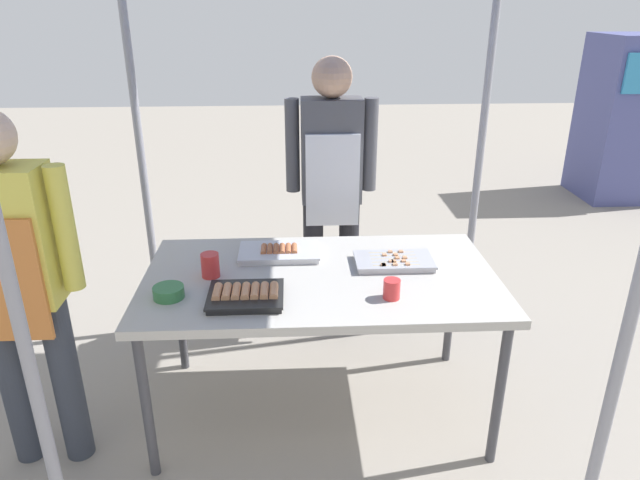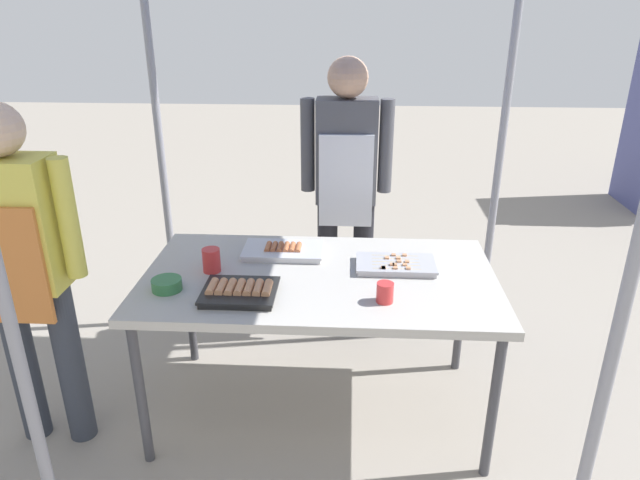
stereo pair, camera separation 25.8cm
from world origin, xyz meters
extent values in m
plane|color=gray|center=(0.00, 0.00, 0.00)|extent=(18.00, 18.00, 0.00)
cube|color=#B7B2A8|center=(0.00, 0.00, 0.73)|extent=(1.60, 0.90, 0.04)
cylinder|color=#3F3F44|center=(-0.74, -0.39, 0.35)|extent=(0.04, 0.04, 0.71)
cylinder|color=#3F3F44|center=(0.74, -0.39, 0.35)|extent=(0.04, 0.04, 0.71)
cylinder|color=#3F3F44|center=(-0.74, 0.39, 0.35)|extent=(0.04, 0.04, 0.71)
cylinder|color=#3F3F44|center=(0.74, 0.39, 0.35)|extent=(0.04, 0.04, 0.71)
cylinder|color=gray|center=(-0.95, -0.80, 1.08)|extent=(0.04, 0.04, 2.17)
cylinder|color=gray|center=(0.95, -0.80, 1.08)|extent=(0.04, 0.04, 2.17)
cylinder|color=gray|center=(-0.95, 0.80, 1.08)|extent=(0.04, 0.04, 2.17)
cylinder|color=gray|center=(0.95, 0.80, 1.08)|extent=(0.04, 0.04, 2.17)
cube|color=black|center=(-0.32, -0.22, 0.76)|extent=(0.30, 0.25, 0.02)
cube|color=black|center=(-0.32, -0.22, 0.78)|extent=(0.31, 0.26, 0.01)
cylinder|color=tan|center=(-0.44, -0.22, 0.79)|extent=(0.04, 0.12, 0.04)
cylinder|color=tan|center=(-0.40, -0.22, 0.79)|extent=(0.04, 0.12, 0.04)
cylinder|color=tan|center=(-0.36, -0.22, 0.79)|extent=(0.04, 0.12, 0.04)
cylinder|color=tan|center=(-0.32, -0.22, 0.79)|extent=(0.04, 0.12, 0.04)
cylinder|color=tan|center=(-0.28, -0.22, 0.79)|extent=(0.04, 0.12, 0.04)
cylinder|color=tan|center=(-0.24, -0.22, 0.79)|extent=(0.04, 0.12, 0.04)
cylinder|color=tan|center=(-0.21, -0.22, 0.79)|extent=(0.04, 0.12, 0.04)
cube|color=#ADADB2|center=(0.35, 0.09, 0.76)|extent=(0.35, 0.20, 0.02)
cube|color=#ADADB2|center=(0.35, 0.09, 0.78)|extent=(0.37, 0.22, 0.01)
cylinder|color=tan|center=(0.35, 0.02, 0.78)|extent=(0.22, 0.01, 0.01)
cube|color=tan|center=(0.40, 0.02, 0.78)|extent=(0.02, 0.02, 0.02)
cube|color=tan|center=(0.34, 0.02, 0.78)|extent=(0.02, 0.02, 0.02)
cube|color=tan|center=(0.29, 0.02, 0.78)|extent=(0.02, 0.02, 0.02)
cube|color=tan|center=(0.29, 0.02, 0.78)|extent=(0.02, 0.02, 0.02)
cylinder|color=tan|center=(0.35, 0.05, 0.78)|extent=(0.22, 0.01, 0.01)
cube|color=tan|center=(0.39, 0.05, 0.78)|extent=(0.02, 0.02, 0.02)
cube|color=tan|center=(0.33, 0.05, 0.78)|extent=(0.02, 0.02, 0.02)
cube|color=tan|center=(0.34, 0.05, 0.78)|extent=(0.02, 0.02, 0.02)
cylinder|color=tan|center=(0.35, 0.09, 0.78)|extent=(0.22, 0.01, 0.01)
cube|color=tan|center=(0.37, 0.09, 0.78)|extent=(0.02, 0.02, 0.02)
cube|color=tan|center=(0.40, 0.09, 0.78)|extent=(0.02, 0.02, 0.02)
cylinder|color=tan|center=(0.35, 0.12, 0.78)|extent=(0.22, 0.01, 0.01)
cube|color=tan|center=(0.31, 0.12, 0.78)|extent=(0.02, 0.02, 0.02)
cube|color=tan|center=(0.36, 0.12, 0.78)|extent=(0.02, 0.02, 0.02)
cylinder|color=tan|center=(0.35, 0.16, 0.78)|extent=(0.22, 0.01, 0.01)
cube|color=tan|center=(0.34, 0.16, 0.78)|extent=(0.02, 0.02, 0.02)
cube|color=tan|center=(0.40, 0.16, 0.78)|extent=(0.02, 0.02, 0.02)
cube|color=silver|center=(-0.19, 0.22, 0.76)|extent=(0.38, 0.22, 0.02)
cube|color=silver|center=(-0.19, 0.22, 0.78)|extent=(0.39, 0.24, 0.01)
cylinder|color=#B7663D|center=(-0.27, 0.22, 0.78)|extent=(0.03, 0.10, 0.03)
cylinder|color=#B7663D|center=(-0.24, 0.22, 0.78)|extent=(0.03, 0.10, 0.03)
cylinder|color=#B7663D|center=(-0.21, 0.22, 0.78)|extent=(0.03, 0.10, 0.03)
cylinder|color=#B7663D|center=(-0.18, 0.22, 0.78)|extent=(0.03, 0.10, 0.03)
cylinder|color=#B7663D|center=(-0.15, 0.22, 0.78)|extent=(0.03, 0.10, 0.03)
cylinder|color=#B7663D|center=(-0.12, 0.22, 0.78)|extent=(0.03, 0.10, 0.03)
cylinder|color=#33723F|center=(-0.65, -0.18, 0.78)|extent=(0.13, 0.13, 0.05)
cylinder|color=red|center=(0.28, -0.24, 0.79)|extent=(0.07, 0.07, 0.09)
cylinder|color=red|center=(-0.50, 0.01, 0.81)|extent=(0.08, 0.08, 0.11)
cylinder|color=black|center=(0.00, 0.84, 0.41)|extent=(0.12, 0.12, 0.82)
cylinder|color=black|center=(0.22, 0.84, 0.41)|extent=(0.12, 0.12, 0.82)
cube|color=#4C4C51|center=(0.11, 0.84, 1.12)|extent=(0.34, 0.20, 0.58)
cube|color=white|center=(0.11, 0.73, 0.97)|extent=(0.30, 0.02, 0.53)
cylinder|color=#4C4C51|center=(-0.11, 0.84, 1.15)|extent=(0.08, 0.08, 0.53)
cylinder|color=#4C4C51|center=(0.33, 0.84, 1.15)|extent=(0.08, 0.08, 0.53)
sphere|color=tan|center=(0.11, 0.84, 1.52)|extent=(0.22, 0.22, 0.22)
cylinder|color=#333842|center=(-1.32, -0.25, 0.39)|extent=(0.12, 0.12, 0.79)
cylinder|color=#333842|center=(-1.10, -0.25, 0.39)|extent=(0.12, 0.12, 0.79)
cube|color=#D8CC4C|center=(-1.21, -0.25, 1.07)|extent=(0.34, 0.20, 0.56)
cube|color=#CC7233|center=(-1.21, -0.36, 0.93)|extent=(0.30, 0.02, 0.50)
cylinder|color=#D8CC4C|center=(-0.99, -0.25, 1.09)|extent=(0.08, 0.08, 0.50)
camera|label=1|loc=(-0.12, -2.33, 1.90)|focal=32.13mm
camera|label=2|loc=(0.14, -2.33, 1.90)|focal=32.13mm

